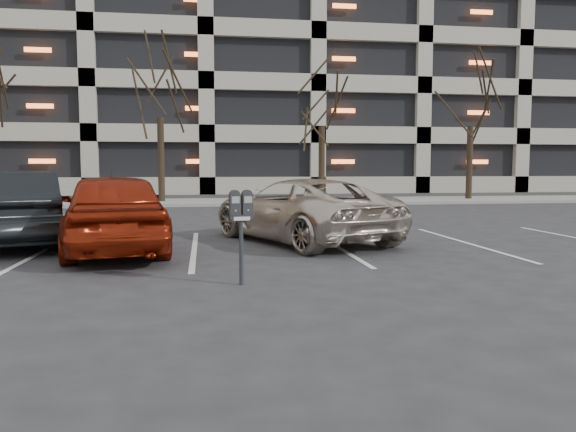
{
  "coord_description": "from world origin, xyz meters",
  "views": [
    {
      "loc": [
        -1.19,
        -8.58,
        1.58
      ],
      "look_at": [
        -0.0,
        -0.63,
        0.88
      ],
      "focal_mm": 35.0,
      "sensor_mm": 36.0,
      "label": 1
    }
  ],
  "objects_px": {
    "tree_b": "(159,64)",
    "parking_meter": "(241,214)",
    "car_red": "(113,212)",
    "tree_d": "(472,80)",
    "suv_silver": "(301,210)",
    "tree_c": "(322,79)",
    "car_dark": "(14,209)"
  },
  "relations": [
    {
      "from": "tree_b",
      "to": "parking_meter",
      "type": "relative_size",
      "value": 6.54
    },
    {
      "from": "tree_b",
      "to": "car_red",
      "type": "xyz_separation_m",
      "value": [
        0.13,
        -13.93,
        -5.14
      ]
    },
    {
      "from": "tree_d",
      "to": "suv_silver",
      "type": "distance_m",
      "value": 17.11
    },
    {
      "from": "tree_c",
      "to": "suv_silver",
      "type": "height_order",
      "value": "tree_c"
    },
    {
      "from": "tree_c",
      "to": "tree_d",
      "type": "relative_size",
      "value": 0.98
    },
    {
      "from": "tree_b",
      "to": "tree_d",
      "type": "height_order",
      "value": "tree_b"
    },
    {
      "from": "tree_c",
      "to": "parking_meter",
      "type": "relative_size",
      "value": 6.04
    },
    {
      "from": "tree_b",
      "to": "car_dark",
      "type": "bearing_deg",
      "value": -99.15
    },
    {
      "from": "parking_meter",
      "to": "car_dark",
      "type": "distance_m",
      "value": 6.31
    },
    {
      "from": "tree_d",
      "to": "car_dark",
      "type": "height_order",
      "value": "tree_d"
    },
    {
      "from": "tree_c",
      "to": "tree_d",
      "type": "xyz_separation_m",
      "value": [
        7.0,
        0.0,
        0.1
      ]
    },
    {
      "from": "tree_d",
      "to": "car_dark",
      "type": "relative_size",
      "value": 1.71
    },
    {
      "from": "tree_d",
      "to": "parking_meter",
      "type": "bearing_deg",
      "value": -124.35
    },
    {
      "from": "tree_b",
      "to": "tree_c",
      "type": "height_order",
      "value": "tree_b"
    },
    {
      "from": "tree_b",
      "to": "tree_c",
      "type": "relative_size",
      "value": 1.08
    },
    {
      "from": "tree_c",
      "to": "tree_d",
      "type": "bearing_deg",
      "value": 0.0
    },
    {
      "from": "suv_silver",
      "to": "car_dark",
      "type": "relative_size",
      "value": 1.18
    },
    {
      "from": "tree_d",
      "to": "car_dark",
      "type": "bearing_deg",
      "value": -141.96
    },
    {
      "from": "parking_meter",
      "to": "car_red",
      "type": "height_order",
      "value": "car_red"
    },
    {
      "from": "suv_silver",
      "to": "car_red",
      "type": "height_order",
      "value": "car_red"
    },
    {
      "from": "parking_meter",
      "to": "car_red",
      "type": "bearing_deg",
      "value": 113.41
    },
    {
      "from": "tree_b",
      "to": "suv_silver",
      "type": "xyz_separation_m",
      "value": [
        3.84,
        -12.87,
        -5.24
      ]
    },
    {
      "from": "tree_b",
      "to": "car_red",
      "type": "distance_m",
      "value": 14.85
    },
    {
      "from": "parking_meter",
      "to": "suv_silver",
      "type": "distance_m",
      "value": 4.55
    },
    {
      "from": "tree_b",
      "to": "tree_d",
      "type": "bearing_deg",
      "value": 0.0
    },
    {
      "from": "suv_silver",
      "to": "car_dark",
      "type": "distance_m",
      "value": 5.87
    },
    {
      "from": "tree_b",
      "to": "tree_c",
      "type": "distance_m",
      "value": 7.01
    },
    {
      "from": "tree_d",
      "to": "car_red",
      "type": "height_order",
      "value": "tree_d"
    },
    {
      "from": "suv_silver",
      "to": "tree_c",
      "type": "bearing_deg",
      "value": -127.06
    },
    {
      "from": "tree_b",
      "to": "car_dark",
      "type": "height_order",
      "value": "tree_b"
    },
    {
      "from": "tree_b",
      "to": "tree_d",
      "type": "distance_m",
      "value": 14.0
    },
    {
      "from": "tree_c",
      "to": "car_dark",
      "type": "distance_m",
      "value": 16.14
    }
  ]
}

